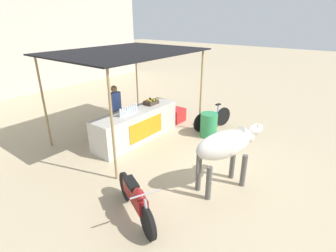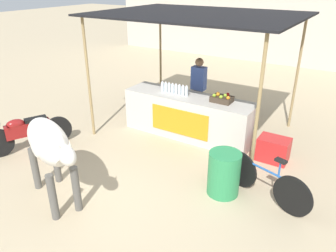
# 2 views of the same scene
# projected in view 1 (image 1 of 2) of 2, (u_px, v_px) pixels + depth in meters

# --- Properties ---
(ground_plane) EXTENTS (60.00, 60.00, 0.00)m
(ground_plane) POSITION_uv_depth(u_px,v_px,m) (196.00, 161.00, 7.07)
(ground_plane) COLOR tan
(building_wall_far) EXTENTS (16.00, 0.50, 6.40)m
(building_wall_far) POSITION_uv_depth(u_px,v_px,m) (2.00, 26.00, 11.63)
(building_wall_far) COLOR beige
(building_wall_far) RESTS_ON ground
(stall_counter) EXTENTS (3.00, 0.82, 0.96)m
(stall_counter) POSITION_uv_depth(u_px,v_px,m) (137.00, 125.00, 8.12)
(stall_counter) COLOR beige
(stall_counter) RESTS_ON ground
(stall_awning) EXTENTS (4.20, 3.20, 2.70)m
(stall_awning) POSITION_uv_depth(u_px,v_px,m) (125.00, 55.00, 7.48)
(stall_awning) COLOR black
(stall_awning) RESTS_ON ground
(water_bottle_row) EXTENTS (0.70, 0.07, 0.25)m
(water_bottle_row) POSITION_uv_depth(u_px,v_px,m) (128.00, 110.00, 7.61)
(water_bottle_row) COLOR silver
(water_bottle_row) RESTS_ON stall_counter
(fruit_crate) EXTENTS (0.44, 0.32, 0.18)m
(fruit_crate) POSITION_uv_depth(u_px,v_px,m) (151.00, 102.00, 8.49)
(fruit_crate) COLOR #3F3326
(fruit_crate) RESTS_ON stall_counter
(vendor_behind_counter) EXTENTS (0.34, 0.22, 1.65)m
(vendor_behind_counter) POSITION_uv_depth(u_px,v_px,m) (116.00, 110.00, 8.29)
(vendor_behind_counter) COLOR #383842
(vendor_behind_counter) RESTS_ON ground
(cooler_box) EXTENTS (0.60, 0.44, 0.48)m
(cooler_box) POSITION_uv_depth(u_px,v_px,m) (177.00, 115.00, 9.62)
(cooler_box) COLOR red
(cooler_box) RESTS_ON ground
(water_barrel) EXTENTS (0.54, 0.54, 0.77)m
(water_barrel) POSITION_uv_depth(u_px,v_px,m) (209.00, 125.00, 8.39)
(water_barrel) COLOR #2D8C51
(water_barrel) RESTS_ON ground
(cow) EXTENTS (1.82, 1.05, 1.44)m
(cow) POSITION_uv_depth(u_px,v_px,m) (226.00, 146.00, 5.59)
(cow) COLOR silver
(cow) RESTS_ON ground
(motorcycle_parked) EXTENTS (0.91, 1.66, 0.90)m
(motorcycle_parked) POSITION_uv_depth(u_px,v_px,m) (136.00, 198.00, 4.94)
(motorcycle_parked) COLOR black
(motorcycle_parked) RESTS_ON ground
(bicycle_leaning) EXTENTS (1.59, 0.56, 0.85)m
(bicycle_leaning) POSITION_uv_depth(u_px,v_px,m) (213.00, 119.00, 8.99)
(bicycle_leaning) COLOR black
(bicycle_leaning) RESTS_ON ground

